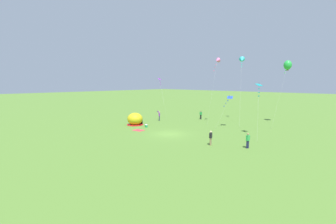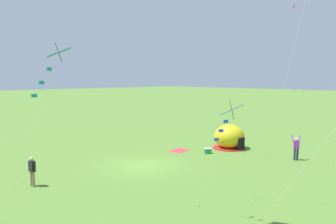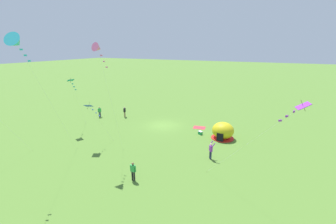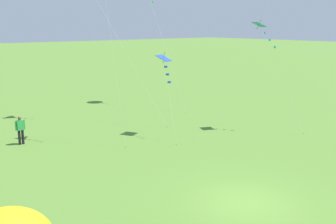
{
  "view_description": "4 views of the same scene",
  "coord_description": "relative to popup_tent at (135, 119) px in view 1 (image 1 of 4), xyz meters",
  "views": [
    {
      "loc": [
        21.46,
        -22.76,
        7.32
      ],
      "look_at": [
        -0.31,
        0.09,
        3.12
      ],
      "focal_mm": 24.0,
      "sensor_mm": 36.0,
      "label": 1
    },
    {
      "loc": [
        14.49,
        17.51,
        6.17
      ],
      "look_at": [
        0.01,
        2.5,
        3.97
      ],
      "focal_mm": 35.0,
      "sensor_mm": 36.0,
      "label": 2
    },
    {
      "loc": [
        -14.36,
        27.54,
        11.18
      ],
      "look_at": [
        -0.87,
        0.05,
        2.18
      ],
      "focal_mm": 24.0,
      "sensor_mm": 36.0,
      "label": 3
    },
    {
      "loc": [
        -11.61,
        -9.3,
        6.96
      ],
      "look_at": [
        -0.13,
        4.77,
        2.92
      ],
      "focal_mm": 42.0,
      "sensor_mm": 36.0,
      "label": 4
    }
  ],
  "objects": [
    {
      "name": "ground_plane",
      "position": [
        8.96,
        -0.94,
        -1.0
      ],
      "size": [
        300.0,
        300.0,
        0.0
      ],
      "primitive_type": "plane",
      "color": "#517A2D"
    },
    {
      "name": "popup_tent",
      "position": [
        0.0,
        0.0,
        0.0
      ],
      "size": [
        2.81,
        2.81,
        2.1
      ],
      "color": "gold",
      "rests_on": "ground"
    },
    {
      "name": "picnic_blanket",
      "position": [
        3.86,
        -2.39,
        -0.99
      ],
      "size": [
        1.88,
        1.55,
        0.01
      ],
      "primitive_type": "cube",
      "rotation": [
        0.0,
        0.0,
        0.16
      ],
      "color": "#CC333D",
      "rests_on": "ground"
    },
    {
      "name": "cooler_box",
      "position": [
        2.93,
        -0.03,
        -0.78
      ],
      "size": [
        0.64,
        0.58,
        0.44
      ],
      "color": "#1E8C4C",
      "rests_on": "ground"
    },
    {
      "name": "person_watching_sky",
      "position": [
        20.11,
        -0.01,
        -0.03
      ],
      "size": [
        0.36,
        0.56,
        1.72
      ],
      "color": "#1E2347",
      "rests_on": "ground"
    },
    {
      "name": "person_far_back",
      "position": [
        4.77,
        12.67,
        -0.03
      ],
      "size": [
        0.59,
        0.24,
        1.72
      ],
      "color": "black",
      "rests_on": "ground"
    },
    {
      "name": "person_arms_raised",
      "position": [
        -0.13,
        5.94,
        0.0
      ],
      "size": [
        0.68,
        0.71,
        1.89
      ],
      "color": "#1E2347",
      "rests_on": "ground"
    },
    {
      "name": "person_near_tent",
      "position": [
        16.43,
        -1.8,
        -0.03
      ],
      "size": [
        0.31,
        0.58,
        1.72
      ],
      "color": "#8C7251",
      "rests_on": "ground"
    },
    {
      "name": "kite_purple",
      "position": [
        -6.51,
        12.38,
        6.64
      ],
      "size": [
        6.69,
        4.47,
        8.33
      ],
      "color": "silver",
      "rests_on": "ground"
    },
    {
      "name": "kite_pink",
      "position": [
        9.37,
        10.7,
        10.01
      ],
      "size": [
        0.88,
        3.0,
        11.53
      ],
      "color": "silver",
      "rests_on": "ground"
    },
    {
      "name": "kite_teal",
      "position": [
        18.6,
        6.1,
        5.66
      ],
      "size": [
        1.82,
        3.5,
        7.31
      ],
      "color": "silver",
      "rests_on": "ground"
    },
    {
      "name": "kite_green",
      "position": [
        18.35,
        18.59,
        9.21
      ],
      "size": [
        1.29,
        6.38,
        11.01
      ],
      "color": "silver",
      "rests_on": "ground"
    },
    {
      "name": "kite_cyan",
      "position": [
        10.89,
        16.85,
        10.44
      ],
      "size": [
        3.95,
        7.34,
        12.12
      ],
      "color": "silver",
      "rests_on": "ground"
    },
    {
      "name": "kite_blue",
      "position": [
        12.78,
        9.0,
        3.68
      ],
      "size": [
        1.55,
        3.0,
        5.3
      ],
      "color": "silver",
      "rests_on": "ground"
    }
  ]
}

